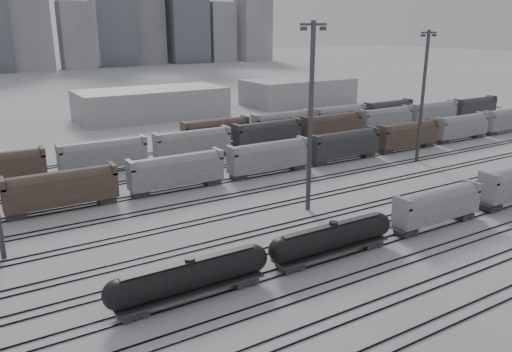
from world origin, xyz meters
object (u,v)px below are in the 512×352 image
tank_car_a (191,276)px  hopper_car_a (438,204)px  tank_car_b (333,238)px  light_mast_c (311,114)px

tank_car_a → hopper_car_a: (34.06, -0.00, 0.64)m
tank_car_b → light_mast_c: 18.75m
hopper_car_a → light_mast_c: size_ratio=0.53×
tank_car_a → light_mast_c: bearing=29.5°
tank_car_a → hopper_car_a: size_ratio=1.21×
tank_car_a → tank_car_b: tank_car_a is taller
tank_car_b → hopper_car_a: bearing=-0.0°
tank_car_b → tank_car_a: bearing=180.0°
tank_car_b → light_mast_c: light_mast_c is taller
tank_car_a → tank_car_b: 16.99m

